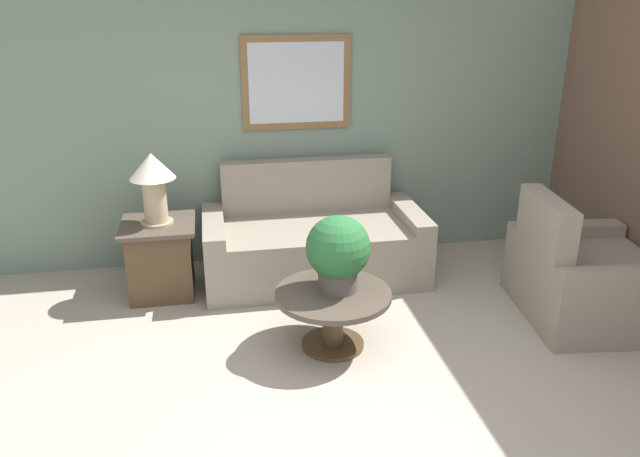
{
  "coord_description": "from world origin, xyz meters",
  "views": [
    {
      "loc": [
        -0.79,
        -2.9,
        2.42
      ],
      "look_at": [
        0.03,
        1.61,
        0.65
      ],
      "focal_mm": 35.0,
      "sensor_mm": 36.0,
      "label": 1
    }
  ],
  "objects_px": {
    "side_table": "(161,258)",
    "table_lamp": "(153,178)",
    "couch_main": "(313,242)",
    "coffee_table": "(332,307)",
    "potted_plant_on_table": "(338,251)",
    "armchair": "(583,279)"
  },
  "relations": [
    {
      "from": "coffee_table",
      "to": "side_table",
      "type": "bearing_deg",
      "value": 138.87
    },
    {
      "from": "couch_main",
      "to": "table_lamp",
      "type": "relative_size",
      "value": 3.25
    },
    {
      "from": "side_table",
      "to": "table_lamp",
      "type": "xyz_separation_m",
      "value": [
        0.0,
        -0.0,
        0.69
      ]
    },
    {
      "from": "couch_main",
      "to": "coffee_table",
      "type": "bearing_deg",
      "value": -93.25
    },
    {
      "from": "table_lamp",
      "to": "couch_main",
      "type": "bearing_deg",
      "value": 5.42
    },
    {
      "from": "couch_main",
      "to": "armchair",
      "type": "xyz_separation_m",
      "value": [
        1.94,
        -1.1,
        -0.0
      ]
    },
    {
      "from": "armchair",
      "to": "side_table",
      "type": "bearing_deg",
      "value": 79.64
    },
    {
      "from": "coffee_table",
      "to": "potted_plant_on_table",
      "type": "bearing_deg",
      "value": 38.36
    },
    {
      "from": "couch_main",
      "to": "armchair",
      "type": "distance_m",
      "value": 2.23
    },
    {
      "from": "couch_main",
      "to": "potted_plant_on_table",
      "type": "bearing_deg",
      "value": -91.21
    },
    {
      "from": "coffee_table",
      "to": "table_lamp",
      "type": "bearing_deg",
      "value": 138.87
    },
    {
      "from": "couch_main",
      "to": "coffee_table",
      "type": "relative_size",
      "value": 2.32
    },
    {
      "from": "table_lamp",
      "to": "potted_plant_on_table",
      "type": "distance_m",
      "value": 1.68
    },
    {
      "from": "couch_main",
      "to": "side_table",
      "type": "height_order",
      "value": "couch_main"
    },
    {
      "from": "side_table",
      "to": "table_lamp",
      "type": "distance_m",
      "value": 0.69
    },
    {
      "from": "armchair",
      "to": "coffee_table",
      "type": "bearing_deg",
      "value": 99.43
    },
    {
      "from": "couch_main",
      "to": "side_table",
      "type": "relative_size",
      "value": 3.03
    },
    {
      "from": "couch_main",
      "to": "coffee_table",
      "type": "height_order",
      "value": "couch_main"
    },
    {
      "from": "armchair",
      "to": "potted_plant_on_table",
      "type": "bearing_deg",
      "value": 98.49
    },
    {
      "from": "armchair",
      "to": "potted_plant_on_table",
      "type": "xyz_separation_m",
      "value": [
        -1.96,
        -0.07,
        0.41
      ]
    },
    {
      "from": "couch_main",
      "to": "potted_plant_on_table",
      "type": "relative_size",
      "value": 3.5
    },
    {
      "from": "armchair",
      "to": "potted_plant_on_table",
      "type": "height_order",
      "value": "same"
    }
  ]
}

